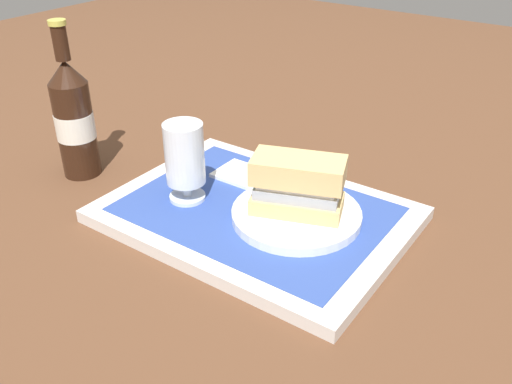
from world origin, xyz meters
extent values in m
plane|color=brown|center=(0.00, 0.00, 0.00)|extent=(3.00, 3.00, 0.00)
cube|color=silver|center=(0.00, 0.00, 0.01)|extent=(0.44, 0.32, 0.02)
cube|color=#2D4793|center=(0.00, 0.00, 0.02)|extent=(0.38, 0.27, 0.00)
cylinder|color=white|center=(-0.06, -0.01, 0.03)|extent=(0.19, 0.19, 0.01)
cube|color=tan|center=(-0.06, -0.01, 0.05)|extent=(0.14, 0.10, 0.02)
cube|color=#9EA3A8|center=(-0.06, -0.01, 0.07)|extent=(0.13, 0.09, 0.02)
cube|color=silver|center=(-0.06, -0.01, 0.08)|extent=(0.12, 0.09, 0.01)
sphere|color=#47932D|center=(-0.02, 0.01, 0.09)|extent=(0.04, 0.04, 0.04)
cube|color=tan|center=(-0.06, -0.01, 0.10)|extent=(0.14, 0.10, 0.04)
cylinder|color=silver|center=(0.10, 0.04, 0.02)|extent=(0.06, 0.06, 0.01)
cylinder|color=silver|center=(0.10, 0.04, 0.04)|extent=(0.01, 0.01, 0.02)
cylinder|color=silver|center=(0.10, 0.04, 0.10)|extent=(0.06, 0.06, 0.09)
cylinder|color=gold|center=(0.10, 0.04, 0.09)|extent=(0.06, 0.06, 0.07)
cylinder|color=white|center=(0.10, 0.04, 0.12)|extent=(0.05, 0.05, 0.01)
cube|color=white|center=(0.08, -0.07, 0.02)|extent=(0.09, 0.07, 0.01)
cylinder|color=black|center=(0.34, 0.05, 0.08)|extent=(0.06, 0.06, 0.17)
cylinder|color=silver|center=(0.34, 0.05, 0.09)|extent=(0.07, 0.07, 0.05)
cone|color=black|center=(0.34, 0.05, 0.18)|extent=(0.06, 0.06, 0.04)
cylinder|color=black|center=(0.34, 0.05, 0.23)|extent=(0.02, 0.02, 0.05)
cylinder|color=#BFB74C|center=(0.34, 0.05, 0.26)|extent=(0.03, 0.03, 0.01)
camera|label=1|loc=(-0.41, 0.58, 0.46)|focal=38.83mm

